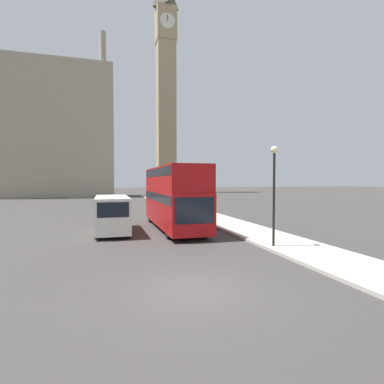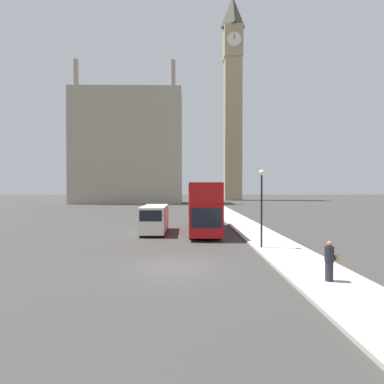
% 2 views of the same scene
% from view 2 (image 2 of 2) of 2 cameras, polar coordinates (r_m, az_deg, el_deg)
% --- Properties ---
extents(ground_plane, '(300.00, 300.00, 0.00)m').
position_cam_2_polar(ground_plane, '(15.42, -3.57, -14.23)').
color(ground_plane, '#383533').
extents(sidewalk_strip, '(3.34, 120.00, 0.15)m').
position_cam_2_polar(sidewalk_strip, '(16.50, 20.91, -13.01)').
color(sidewalk_strip, '#ADA89E').
rests_on(sidewalk_strip, ground_plane).
extents(clock_tower, '(5.68, 5.85, 63.64)m').
position_cam_2_polar(clock_tower, '(99.19, 7.75, 17.68)').
color(clock_tower, tan).
rests_on(clock_tower, ground_plane).
extents(building_block_distant, '(26.90, 10.88, 34.18)m').
position_cam_2_polar(building_block_distant, '(78.12, -12.02, 8.25)').
color(building_block_distant, '#9E937F').
rests_on(building_block_distant, ground_plane).
extents(red_double_decker_bus, '(2.57, 10.69, 4.40)m').
position_cam_2_polar(red_double_decker_bus, '(27.05, 2.07, -2.42)').
color(red_double_decker_bus, '#A80F11').
rests_on(red_double_decker_bus, ground_plane).
extents(white_van, '(2.11, 5.86, 2.39)m').
position_cam_2_polar(white_van, '(26.64, -7.15, -5.01)').
color(white_van, silver).
rests_on(white_van, ground_plane).
extents(pedestrian, '(0.53, 0.37, 1.65)m').
position_cam_2_polar(pedestrian, '(13.89, 24.71, -11.86)').
color(pedestrian, '#23232D').
rests_on(pedestrian, sidewalk_strip).
extents(street_lamp, '(0.36, 0.36, 5.01)m').
position_cam_2_polar(street_lamp, '(19.80, 13.12, -0.64)').
color(street_lamp, black).
rests_on(street_lamp, sidewalk_strip).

